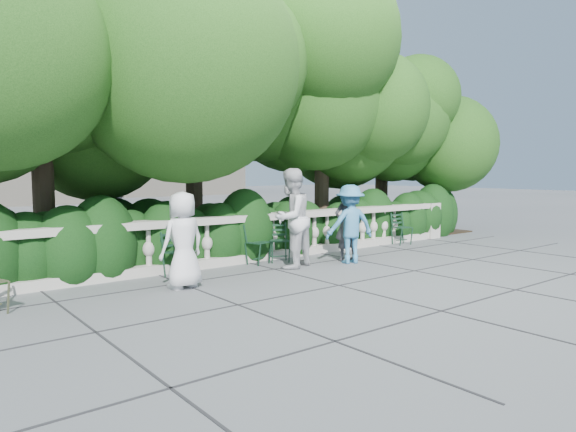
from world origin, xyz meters
TOP-DOWN VIEW (x-y plane):
  - ground at (0.00, 0.00)m, footprint 90.00×90.00m
  - balustrade at (0.00, 1.80)m, footprint 12.00×0.44m
  - shrub_hedge at (0.00, 3.00)m, footprint 15.00×2.60m
  - tree_canopy at (0.69, 3.19)m, footprint 15.04×6.52m
  - chair_b at (-2.23, 1.20)m, footprint 0.57×0.60m
  - chair_c at (-0.38, 1.31)m, footprint 0.56×0.59m
  - chair_e at (0.01, 1.26)m, footprint 0.60×0.62m
  - chair_f at (4.08, 1.28)m, footprint 0.51×0.54m
  - person_businessman at (-2.61, 0.45)m, footprint 0.84×0.61m
  - person_woman_grey at (1.28, 0.60)m, footprint 0.65×0.51m
  - person_casual_man at (-0.12, 0.75)m, footprint 1.14×1.01m
  - person_older_blue at (1.14, 0.38)m, footprint 1.18×0.88m

SIDE VIEW (x-z plane):
  - ground at x=0.00m, z-range 0.00..0.00m
  - shrub_hedge at x=0.00m, z-range -0.85..0.85m
  - chair_b at x=-2.23m, z-range -0.42..0.42m
  - chair_c at x=-0.38m, z-range -0.42..0.42m
  - chair_e at x=0.01m, z-range -0.42..0.42m
  - chair_f at x=4.08m, z-range -0.42..0.42m
  - balustrade at x=0.00m, z-range -0.01..0.99m
  - person_woman_grey at x=1.28m, z-range 0.00..1.56m
  - person_businessman at x=-2.61m, z-range 0.00..1.58m
  - person_older_blue at x=1.14m, z-range 0.00..1.62m
  - person_casual_man at x=-0.12m, z-range 0.00..1.96m
  - tree_canopy at x=0.69m, z-range 0.57..7.35m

